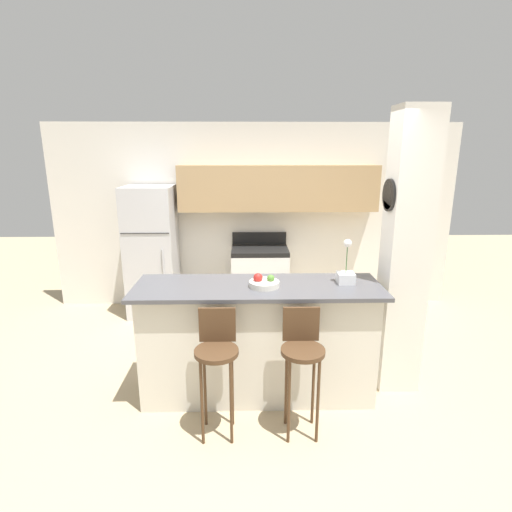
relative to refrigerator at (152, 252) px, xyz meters
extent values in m
plane|color=tan|center=(1.37, -1.94, -0.87)|extent=(14.00, 14.00, 0.00)
cube|color=white|center=(1.37, 0.36, 0.41)|extent=(5.60, 0.06, 2.55)
cube|color=tan|center=(1.70, 0.17, 0.83)|extent=(2.65, 0.32, 0.60)
cube|color=silver|center=(1.45, 0.19, 0.68)|extent=(0.65, 0.28, 0.12)
cube|color=white|center=(2.69, -1.80, 0.41)|extent=(0.36, 0.32, 2.55)
cylinder|color=black|center=(2.50, -1.80, 0.95)|extent=(0.02, 0.28, 0.28)
cylinder|color=white|center=(2.49, -1.80, 0.95)|extent=(0.01, 0.25, 0.25)
cube|color=silver|center=(1.37, -1.94, -0.36)|extent=(2.03, 0.56, 1.02)
cube|color=#4C4C51|center=(1.37, -1.94, 0.17)|extent=(2.15, 0.68, 0.04)
cube|color=silver|center=(0.00, 0.00, -0.28)|extent=(0.64, 0.60, 1.18)
cube|color=silver|center=(0.00, 0.00, 0.59)|extent=(0.64, 0.60, 0.56)
cube|color=#333333|center=(0.00, -0.30, 0.31)|extent=(0.61, 0.01, 0.01)
cylinder|color=#B2B2B7|center=(0.20, -0.31, -0.22)|extent=(0.02, 0.02, 0.65)
cube|color=white|center=(1.45, 0.01, -0.44)|extent=(0.76, 0.59, 0.85)
cube|color=black|center=(1.45, 0.01, 0.01)|extent=(0.76, 0.59, 0.06)
cube|color=black|center=(1.45, 0.29, 0.12)|extent=(0.76, 0.04, 0.16)
cube|color=black|center=(1.45, -0.29, -0.40)|extent=(0.45, 0.01, 0.27)
cylinder|color=#4C331E|center=(1.05, -2.49, -0.15)|extent=(0.34, 0.34, 0.03)
cube|color=#4C331E|center=(1.05, -2.34, 0.00)|extent=(0.29, 0.02, 0.28)
cylinder|color=#4C331E|center=(0.94, -2.60, -0.52)|extent=(0.02, 0.02, 0.70)
cylinder|color=#4C331E|center=(1.16, -2.60, -0.52)|extent=(0.02, 0.02, 0.70)
cylinder|color=#4C331E|center=(0.94, -2.38, -0.52)|extent=(0.02, 0.02, 0.70)
cylinder|color=#4C331E|center=(1.16, -2.38, -0.52)|extent=(0.02, 0.02, 0.70)
cylinder|color=#4C331E|center=(1.70, -2.49, -0.15)|extent=(0.34, 0.34, 0.03)
cube|color=#4C331E|center=(1.70, -2.34, 0.00)|extent=(0.29, 0.02, 0.28)
cylinder|color=#4C331E|center=(1.59, -2.60, -0.52)|extent=(0.02, 0.02, 0.70)
cylinder|color=#4C331E|center=(1.81, -2.60, -0.52)|extent=(0.02, 0.02, 0.70)
cylinder|color=#4C331E|center=(1.59, -2.38, -0.52)|extent=(0.02, 0.02, 0.70)
cylinder|color=#4C331E|center=(1.81, -2.38, -0.52)|extent=(0.02, 0.02, 0.70)
cube|color=white|center=(2.15, -1.89, 0.23)|extent=(0.14, 0.14, 0.09)
cylinder|color=#386633|center=(2.15, -1.89, 0.40)|extent=(0.01, 0.01, 0.24)
sphere|color=white|center=(2.15, -1.89, 0.54)|extent=(0.07, 0.07, 0.07)
cylinder|color=silver|center=(1.43, -1.97, 0.21)|extent=(0.26, 0.26, 0.05)
sphere|color=#4C7F2D|center=(1.48, -1.96, 0.25)|extent=(0.06, 0.06, 0.06)
sphere|color=red|center=(1.37, -1.96, 0.26)|extent=(0.08, 0.08, 0.08)
cylinder|color=black|center=(0.54, -0.20, -0.68)|extent=(0.28, 0.28, 0.38)
camera|label=1|loc=(1.29, -5.21, 1.32)|focal=28.00mm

